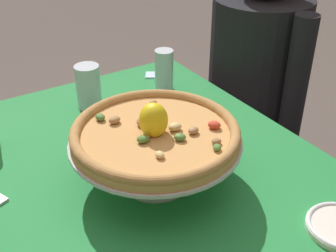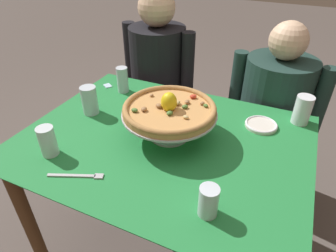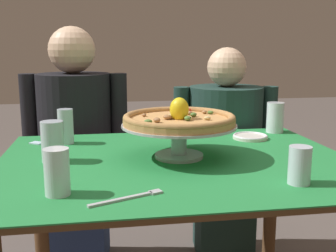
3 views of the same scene
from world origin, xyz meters
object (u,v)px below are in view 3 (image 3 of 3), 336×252
(water_glass_front_left, at_px, (57,174))
(dinner_fork, at_px, (131,197))
(water_glass_back_right, at_px, (275,119))
(side_plate, at_px, (250,137))
(pizza_stand, at_px, (179,133))
(sugar_packet, at_px, (37,143))
(water_glass_front_right, at_px, (299,168))
(diner_left, at_px, (76,153))
(pizza, at_px, (179,119))
(water_glass_back_left, at_px, (66,128))
(diner_right, at_px, (224,157))
(water_glass_side_left, at_px, (53,144))

(water_glass_front_left, relative_size, dinner_fork, 0.63)
(water_glass_back_right, height_order, side_plate, water_glass_back_right)
(pizza_stand, height_order, water_glass_back_right, water_glass_back_right)
(water_glass_back_right, xyz_separation_m, sugar_packet, (-1.02, -0.06, -0.06))
(water_glass_front_left, height_order, water_glass_front_right, water_glass_front_left)
(pizza_stand, relative_size, water_glass_front_right, 3.66)
(water_glass_front_right, height_order, diner_left, diner_left)
(water_glass_back_right, distance_m, water_glass_front_right, 0.71)
(pizza, relative_size, sugar_packet, 7.66)
(pizza_stand, relative_size, pizza, 1.03)
(water_glass_front_left, bearing_deg, pizza_stand, 39.04)
(water_glass_back_left, bearing_deg, diner_left, 88.59)
(water_glass_back_left, xyz_separation_m, sugar_packet, (-0.12, 0.02, -0.06))
(water_glass_back_right, distance_m, diner_right, 0.41)
(pizza, xyz_separation_m, water_glass_back_right, (0.50, 0.35, -0.08))
(pizza_stand, distance_m, dinner_fork, 0.42)
(pizza_stand, bearing_deg, water_glass_side_left, 177.79)
(water_glass_side_left, relative_size, dinner_fork, 0.70)
(water_glass_side_left, distance_m, dinner_fork, 0.45)
(dinner_fork, bearing_deg, diner_left, 100.73)
(water_glass_back_right, distance_m, dinner_fork, 1.00)
(sugar_packet, bearing_deg, water_glass_front_left, -76.86)
(pizza_stand, height_order, diner_left, diner_left)
(pizza_stand, relative_size, water_glass_back_left, 2.86)
(side_plate, distance_m, diner_right, 0.45)
(water_glass_side_left, bearing_deg, water_glass_front_left, -81.99)
(diner_left, bearing_deg, dinner_fork, -79.27)
(pizza_stand, distance_m, water_glass_front_left, 0.49)
(pizza_stand, xyz_separation_m, water_glass_side_left, (-0.42, 0.02, -0.03))
(pizza_stand, bearing_deg, dinner_fork, -118.02)
(water_glass_side_left, bearing_deg, diner_left, 87.25)
(pizza, distance_m, water_glass_back_right, 0.61)
(side_plate, xyz_separation_m, diner_left, (-0.74, 0.44, -0.15))
(water_glass_back_right, xyz_separation_m, water_glass_side_left, (-0.93, -0.33, 0.00))
(pizza_stand, relative_size, water_glass_side_left, 2.89)
(pizza_stand, xyz_separation_m, water_glass_back_left, (-0.40, 0.27, -0.02))
(water_glass_front_left, xyz_separation_m, side_plate, (0.73, 0.55, -0.05))
(side_plate, bearing_deg, diner_right, 87.51)
(pizza_stand, height_order, water_glass_front_left, water_glass_front_left)
(pizza_stand, distance_m, side_plate, 0.43)
(water_glass_front_right, bearing_deg, water_glass_side_left, 153.98)
(pizza_stand, distance_m, diner_right, 0.79)
(pizza, bearing_deg, water_glass_front_left, -140.97)
(water_glass_front_left, xyz_separation_m, dinner_fork, (0.18, -0.06, -0.05))
(water_glass_front_left, height_order, side_plate, water_glass_front_left)
(diner_left, bearing_deg, diner_right, -2.63)
(water_glass_front_right, bearing_deg, dinner_fork, -175.44)
(water_glass_side_left, xyz_separation_m, diner_right, (0.79, 0.63, -0.25))
(water_glass_back_right, relative_size, diner_right, 0.12)
(water_glass_back_right, height_order, water_glass_front_right, water_glass_back_right)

